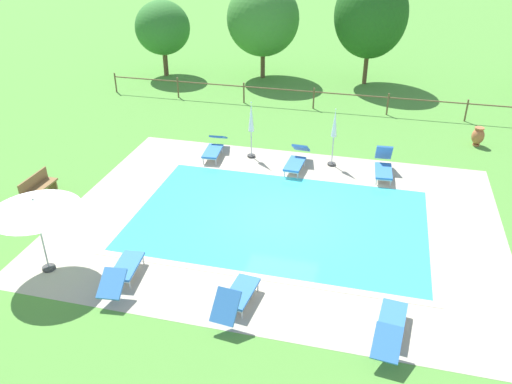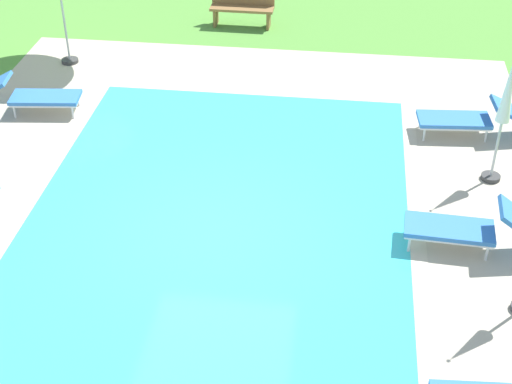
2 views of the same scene
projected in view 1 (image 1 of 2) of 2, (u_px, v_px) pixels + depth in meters
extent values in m
plane|color=#518E38|center=(279.00, 219.00, 16.77)|extent=(160.00, 160.00, 0.00)
cube|color=#B2A893|center=(279.00, 219.00, 16.76)|extent=(13.81, 10.49, 0.01)
cube|color=#38C6D1|center=(279.00, 219.00, 16.76)|extent=(9.22, 5.90, 0.01)
cube|color=#C0B59F|center=(296.00, 176.00, 19.37)|extent=(9.70, 0.24, 0.01)
cube|color=#C0B59F|center=(256.00, 276.00, 14.15)|extent=(9.70, 0.24, 0.01)
cube|color=#C0B59F|center=(433.00, 239.00, 15.76)|extent=(0.24, 5.90, 0.01)
cube|color=#C0B59F|center=(144.00, 201.00, 17.77)|extent=(0.24, 5.90, 0.01)
cube|color=#3370BC|center=(384.00, 171.00, 19.08)|extent=(0.68, 1.34, 0.07)
cube|color=#3370BC|center=(384.00, 152.00, 19.69)|extent=(0.63, 0.58, 0.72)
cube|color=silver|center=(383.00, 172.00, 19.11)|extent=(0.65, 1.31, 0.04)
cylinder|color=silver|center=(391.00, 183.00, 18.65)|extent=(0.04, 0.04, 0.28)
cylinder|color=silver|center=(376.00, 182.00, 18.73)|extent=(0.04, 0.04, 0.28)
cylinder|color=silver|center=(389.00, 169.00, 19.60)|extent=(0.04, 0.04, 0.28)
cylinder|color=silver|center=(376.00, 168.00, 19.69)|extent=(0.04, 0.04, 0.28)
cube|color=#3370BC|center=(127.00, 265.00, 14.08)|extent=(0.74, 1.36, 0.07)
cube|color=#3370BC|center=(112.00, 283.00, 13.10)|extent=(0.68, 0.84, 0.46)
cube|color=silver|center=(127.00, 267.00, 14.10)|extent=(0.71, 1.33, 0.04)
cylinder|color=silver|center=(126.00, 258.00, 14.67)|extent=(0.04, 0.04, 0.28)
cylinder|color=silver|center=(143.00, 259.00, 14.61)|extent=(0.04, 0.04, 0.28)
cylinder|color=silver|center=(111.00, 283.00, 13.71)|extent=(0.04, 0.04, 0.28)
cylinder|color=silver|center=(130.00, 284.00, 13.65)|extent=(0.04, 0.04, 0.28)
cube|color=#3370BC|center=(392.00, 319.00, 12.26)|extent=(0.74, 1.36, 0.07)
cube|color=#3370BC|center=(387.00, 343.00, 11.32)|extent=(0.68, 0.84, 0.45)
cube|color=silver|center=(392.00, 321.00, 12.28)|extent=(0.71, 1.33, 0.04)
cylinder|color=silver|center=(384.00, 307.00, 12.87)|extent=(0.04, 0.04, 0.28)
cylinder|color=silver|center=(405.00, 312.00, 12.72)|extent=(0.04, 0.04, 0.28)
cylinder|color=silver|center=(377.00, 338.00, 11.97)|extent=(0.04, 0.04, 0.28)
cylinder|color=silver|center=(399.00, 343.00, 11.81)|extent=(0.04, 0.04, 0.28)
cube|color=#3370BC|center=(241.00, 292.00, 13.12)|extent=(0.74, 1.36, 0.07)
cube|color=#3370BC|center=(226.00, 306.00, 12.20)|extent=(0.67, 0.70, 0.64)
cube|color=silver|center=(241.00, 293.00, 13.14)|extent=(0.71, 1.33, 0.04)
cylinder|color=silver|center=(240.00, 282.00, 13.73)|extent=(0.04, 0.04, 0.28)
cylinder|color=silver|center=(258.00, 286.00, 13.58)|extent=(0.04, 0.04, 0.28)
cylinder|color=silver|center=(223.00, 309.00, 12.83)|extent=(0.04, 0.04, 0.28)
cylinder|color=silver|center=(242.00, 314.00, 12.67)|extent=(0.04, 0.04, 0.28)
cube|color=#3370BC|center=(213.00, 151.00, 20.62)|extent=(0.71, 1.35, 0.07)
cube|color=#3370BC|center=(218.00, 137.00, 21.43)|extent=(0.66, 0.84, 0.42)
cube|color=silver|center=(213.00, 152.00, 20.65)|extent=(0.67, 1.32, 0.04)
cylinder|color=silver|center=(216.00, 162.00, 20.19)|extent=(0.04, 0.04, 0.28)
cylinder|color=silver|center=(203.00, 161.00, 20.27)|extent=(0.04, 0.04, 0.28)
cylinder|color=silver|center=(222.00, 150.00, 21.15)|extent=(0.04, 0.04, 0.28)
cylinder|color=silver|center=(210.00, 149.00, 21.22)|extent=(0.04, 0.04, 0.28)
cube|color=#3370BC|center=(295.00, 164.00, 19.61)|extent=(0.67, 1.33, 0.07)
cube|color=#3370BC|center=(301.00, 148.00, 20.33)|extent=(0.64, 0.77, 0.53)
cube|color=silver|center=(295.00, 165.00, 19.64)|extent=(0.64, 1.31, 0.04)
cylinder|color=silver|center=(298.00, 175.00, 19.16)|extent=(0.04, 0.04, 0.28)
cylinder|color=silver|center=(284.00, 173.00, 19.30)|extent=(0.04, 0.04, 0.28)
cylinder|color=silver|center=(304.00, 163.00, 20.09)|extent=(0.04, 0.04, 0.28)
cylinder|color=silver|center=(292.00, 161.00, 20.22)|extent=(0.04, 0.04, 0.28)
cylinder|color=#383838|center=(49.00, 268.00, 14.43)|extent=(0.36, 0.36, 0.08)
cylinder|color=#B2B5B7|center=(41.00, 236.00, 13.92)|extent=(0.04, 0.04, 2.21)
cone|color=white|center=(34.00, 205.00, 13.46)|extent=(2.36, 2.36, 0.35)
sphere|color=white|center=(33.00, 199.00, 13.37)|extent=(0.06, 0.06, 0.06)
cylinder|color=#383838|center=(332.00, 164.00, 20.23)|extent=(0.32, 0.32, 0.08)
cylinder|color=#B2B5B7|center=(333.00, 151.00, 19.96)|extent=(0.04, 0.04, 1.20)
cone|color=white|center=(335.00, 123.00, 19.41)|extent=(0.21, 0.21, 1.05)
sphere|color=white|center=(336.00, 109.00, 19.15)|extent=(0.05, 0.05, 0.05)
cylinder|color=#383838|center=(251.00, 156.00, 20.89)|extent=(0.32, 0.32, 0.08)
cylinder|color=#B2B5B7|center=(251.00, 144.00, 20.64)|extent=(0.04, 0.04, 1.12)
cone|color=white|center=(251.00, 117.00, 20.10)|extent=(0.23, 0.23, 1.14)
sphere|color=white|center=(251.00, 102.00, 19.81)|extent=(0.05, 0.05, 0.05)
cube|color=olive|center=(40.00, 188.00, 17.68)|extent=(0.46, 1.51, 0.06)
cube|color=olive|center=(33.00, 181.00, 17.62)|extent=(0.07, 1.50, 0.40)
cube|color=olive|center=(52.00, 185.00, 18.34)|extent=(0.40, 0.07, 0.41)
cube|color=olive|center=(29.00, 203.00, 17.26)|extent=(0.40, 0.07, 0.41)
cylinder|color=#B7663D|center=(476.00, 145.00, 21.87)|extent=(0.28, 0.28, 0.08)
ellipsoid|color=#B7663D|center=(478.00, 136.00, 21.68)|extent=(0.51, 0.51, 0.70)
cylinder|color=#B7663D|center=(480.00, 128.00, 21.52)|extent=(0.38, 0.38, 0.06)
cylinder|color=brown|center=(116.00, 83.00, 27.89)|extent=(0.08, 0.08, 1.05)
cylinder|color=brown|center=(178.00, 88.00, 27.13)|extent=(0.08, 0.08, 1.05)
cylinder|color=brown|center=(244.00, 93.00, 26.38)|extent=(0.08, 0.08, 1.05)
cylinder|color=brown|center=(314.00, 98.00, 25.62)|extent=(0.08, 0.08, 1.05)
cylinder|color=brown|center=(388.00, 104.00, 24.86)|extent=(0.08, 0.08, 1.05)
cylinder|color=brown|center=(466.00, 110.00, 24.11)|extent=(0.08, 0.08, 1.05)
cube|color=brown|center=(314.00, 92.00, 25.46)|extent=(21.35, 0.05, 0.05)
cylinder|color=brown|center=(366.00, 66.00, 29.05)|extent=(0.24, 0.24, 2.02)
ellipsoid|color=#235B1E|center=(371.00, 15.00, 27.73)|extent=(3.91, 3.91, 4.57)
cylinder|color=brown|center=(263.00, 62.00, 30.13)|extent=(0.25, 0.25, 1.79)
ellipsoid|color=#3D7F33|center=(263.00, 19.00, 28.95)|extent=(4.03, 4.03, 4.10)
cylinder|color=brown|center=(165.00, 62.00, 30.57)|extent=(0.28, 0.28, 1.61)
ellipsoid|color=#33752D|center=(163.00, 28.00, 29.64)|extent=(3.11, 3.11, 3.02)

